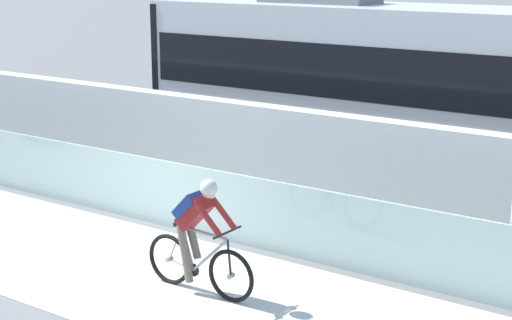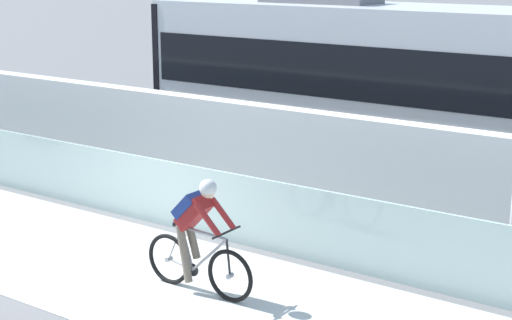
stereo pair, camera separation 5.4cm
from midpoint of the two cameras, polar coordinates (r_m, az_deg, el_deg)
The scene contains 8 objects.
ground_plane at distance 12.41m, azimuth -11.37°, elevation -6.91°, with size 200.00×200.00×0.00m, color slate.
bike_path_deck at distance 12.41m, azimuth -11.37°, elevation -6.88°, with size 32.00×3.20×0.01m, color silver.
glass_parapet at distance 13.49m, azimuth -5.82°, elevation -2.44°, with size 32.00×0.05×1.13m, color #ADC6C1.
concrete_barrier_wall at distance 14.75m, azimuth -1.29°, elevation 0.56°, with size 32.00×0.36×1.86m, color white.
tram_rail_near at distance 16.98m, azimuth 3.70°, elevation -0.87°, with size 32.00×0.08×0.01m, color #595654.
tram_rail_far at distance 18.18m, azimuth 6.06°, elevation 0.10°, with size 32.00×0.08×0.01m, color #595654.
tram at distance 16.39m, azimuth 10.47°, elevation 5.13°, with size 11.06×2.54×3.81m.
cyclist_on_bike at distance 10.81m, azimuth -3.99°, elevation -5.35°, with size 1.77×0.58×1.61m.
Camera 2 is at (8.53, -7.87, 4.41)m, focal length 56.97 mm.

